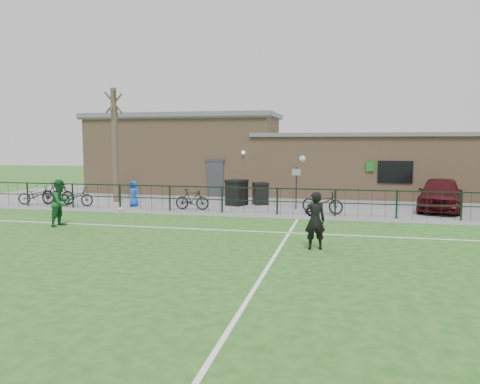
% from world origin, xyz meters
% --- Properties ---
extents(ground, '(90.00, 90.00, 0.00)m').
position_xyz_m(ground, '(0.00, 0.00, 0.00)').
color(ground, '#215318').
rests_on(ground, ground).
extents(paving_strip, '(34.00, 13.00, 0.02)m').
position_xyz_m(paving_strip, '(0.00, 13.50, 0.01)').
color(paving_strip, slate).
rests_on(paving_strip, ground).
extents(pitch_line_touch, '(28.00, 0.10, 0.01)m').
position_xyz_m(pitch_line_touch, '(0.00, 7.80, 0.00)').
color(pitch_line_touch, white).
rests_on(pitch_line_touch, ground).
extents(pitch_line_mid, '(28.00, 0.10, 0.01)m').
position_xyz_m(pitch_line_mid, '(0.00, 4.00, 0.00)').
color(pitch_line_mid, white).
rests_on(pitch_line_mid, ground).
extents(pitch_line_perp, '(0.10, 16.00, 0.01)m').
position_xyz_m(pitch_line_perp, '(2.00, 0.00, 0.00)').
color(pitch_line_perp, white).
rests_on(pitch_line_perp, ground).
extents(perimeter_fence, '(28.00, 0.10, 1.20)m').
position_xyz_m(perimeter_fence, '(0.00, 8.00, 0.60)').
color(perimeter_fence, black).
rests_on(perimeter_fence, ground).
extents(bare_tree, '(0.30, 0.30, 6.00)m').
position_xyz_m(bare_tree, '(-8.00, 10.50, 3.00)').
color(bare_tree, '#483B2C').
rests_on(bare_tree, ground).
extents(wheelie_bin_left, '(1.08, 1.14, 1.20)m').
position_xyz_m(wheelie_bin_left, '(-1.42, 10.56, 0.62)').
color(wheelie_bin_left, black).
rests_on(wheelie_bin_left, paving_strip).
extents(wheelie_bin_right, '(0.94, 0.98, 1.04)m').
position_xyz_m(wheelie_bin_right, '(-0.31, 11.13, 0.54)').
color(wheelie_bin_right, black).
rests_on(wheelie_bin_right, paving_strip).
extents(sign_post, '(0.08, 0.08, 2.00)m').
position_xyz_m(sign_post, '(1.64, 9.87, 1.02)').
color(sign_post, black).
rests_on(sign_post, paving_strip).
extents(car_maroon, '(2.78, 4.84, 1.55)m').
position_xyz_m(car_maroon, '(8.22, 10.92, 0.79)').
color(car_maroon, '#400B11').
rests_on(car_maroon, paving_strip).
extents(bicycle_a, '(1.87, 1.16, 0.93)m').
position_xyz_m(bicycle_a, '(-11.48, 8.64, 0.48)').
color(bicycle_a, black).
rests_on(bicycle_a, paving_strip).
extents(bicycle_b, '(1.86, 0.53, 1.12)m').
position_xyz_m(bicycle_b, '(-10.40, 8.87, 0.58)').
color(bicycle_b, black).
rests_on(bicycle_b, paving_strip).
extents(bicycle_c, '(1.88, 0.84, 0.95)m').
position_xyz_m(bicycle_c, '(-9.18, 8.50, 0.50)').
color(bicycle_c, black).
rests_on(bicycle_c, paving_strip).
extents(bicycle_d, '(1.63, 0.50, 0.97)m').
position_xyz_m(bicycle_d, '(-3.11, 8.58, 0.51)').
color(bicycle_d, black).
rests_on(bicycle_d, paving_strip).
extents(bicycle_e, '(2.02, 1.19, 1.00)m').
position_xyz_m(bicycle_e, '(2.92, 8.80, 0.52)').
color(bicycle_e, black).
rests_on(bicycle_e, paving_strip).
extents(spectator_child, '(0.70, 0.54, 1.26)m').
position_xyz_m(spectator_child, '(-6.31, 9.07, 0.65)').
color(spectator_child, blue).
rests_on(spectator_child, paving_strip).
extents(goalkeeper_kick, '(1.14, 3.43, 2.70)m').
position_xyz_m(goalkeeper_kick, '(3.02, 1.71, 0.91)').
color(goalkeeper_kick, black).
rests_on(goalkeeper_kick, ground).
extents(outfield_player, '(0.75, 0.92, 1.77)m').
position_xyz_m(outfield_player, '(-6.68, 3.53, 0.89)').
color(outfield_player, '#175328').
rests_on(outfield_player, ground).
extents(ball_ground, '(0.21, 0.21, 0.21)m').
position_xyz_m(ball_ground, '(-6.16, 7.35, 0.10)').
color(ball_ground, white).
rests_on(ball_ground, ground).
extents(clubhouse, '(24.25, 5.40, 4.96)m').
position_xyz_m(clubhouse, '(-0.88, 16.50, 2.22)').
color(clubhouse, '#9E7A58').
rests_on(clubhouse, ground).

